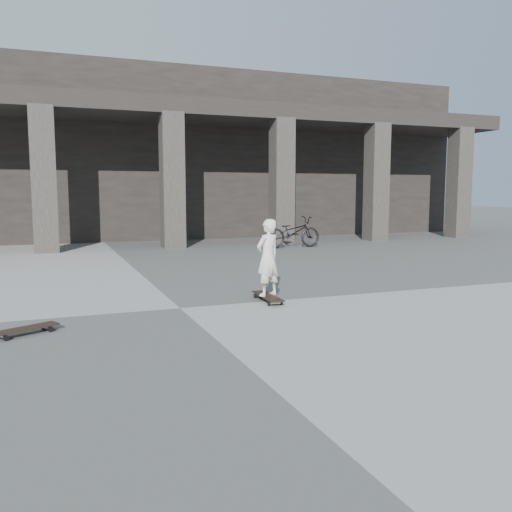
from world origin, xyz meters
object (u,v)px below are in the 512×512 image
object	(u,v)px
child	(268,258)
skateboard_spare	(26,329)
longboard	(268,297)
bicycle	(293,232)

from	to	relation	value
child	skateboard_spare	bearing A→B (deg)	-9.12
longboard	bicycle	size ratio (longest dim) A/B	0.52
skateboard_spare	child	distance (m)	3.56
longboard	child	size ratio (longest dim) A/B	0.79
bicycle	child	bearing A→B (deg)	149.73
child	bicycle	bearing A→B (deg)	-139.93
skateboard_spare	longboard	bearing A→B (deg)	-14.26
skateboard_spare	bicycle	distance (m)	10.72
longboard	child	distance (m)	0.61
longboard	child	world-z (taller)	child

